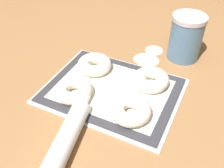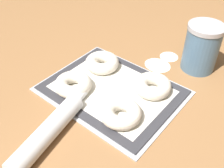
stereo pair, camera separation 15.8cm
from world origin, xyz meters
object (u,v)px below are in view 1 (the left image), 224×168
bagel_front_right (131,111)px  flour_canister (186,37)px  baking_tray (112,90)px  bagel_back_right (151,80)px  rolling_pin (64,143)px  bagel_front_left (73,90)px  bagel_back_left (94,65)px

bagel_front_right → flour_canister: (0.06, 0.40, 0.06)m
baking_tray → flour_canister: (0.16, 0.31, 0.09)m
baking_tray → bagel_back_right: size_ratio=3.61×
flour_canister → rolling_pin: size_ratio=0.47×
bagel_front_left → rolling_pin: 0.21m
bagel_front_right → baking_tray: bearing=140.6°
bagel_front_left → bagel_front_right: 0.20m
bagel_front_left → flour_canister: (0.26, 0.40, 0.06)m
bagel_front_right → rolling_pin: (-0.12, -0.18, -0.01)m
bagel_front_left → rolling_pin: same height
bagel_back_left → bagel_back_right: bearing=2.0°
baking_tray → bagel_back_left: 0.13m
bagel_back_right → rolling_pin: (-0.12, -0.35, -0.01)m
baking_tray → bagel_back_right: 0.14m
bagel_back_right → rolling_pin: 0.37m
bagel_front_left → bagel_back_left: 0.16m
bagel_front_right → flour_canister: 0.41m
bagel_back_left → bagel_front_left: bearing=-87.5°
bagel_front_left → rolling_pin: size_ratio=0.33×
bagel_back_left → bagel_back_right: size_ratio=1.00×
bagel_front_left → baking_tray: bearing=40.0°
flour_canister → bagel_back_left: bearing=-138.3°
bagel_front_right → flour_canister: bearing=81.6°
flour_canister → rolling_pin: 0.61m
bagel_front_right → bagel_back_right: same height
baking_tray → bagel_front_left: size_ratio=3.61×
rolling_pin → flour_canister: bearing=73.3°
bagel_front_right → bagel_back_left: (-0.21, 0.16, 0.00)m
bagel_front_right → rolling_pin: bearing=-122.2°
bagel_back_left → rolling_pin: 0.35m
bagel_back_right → rolling_pin: bearing=-109.1°
bagel_front_left → bagel_front_right: bearing=-0.7°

